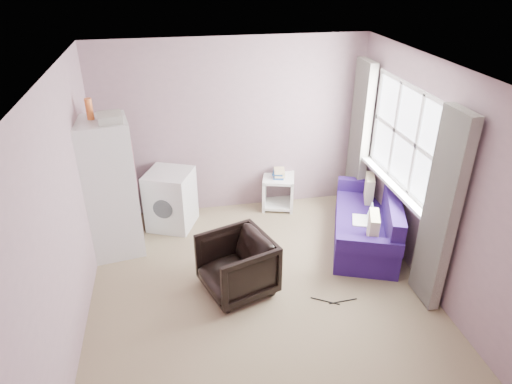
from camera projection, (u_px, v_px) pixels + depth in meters
room at (264, 197)px, 4.62m from camera, size 3.84×4.24×2.54m
armchair at (237, 263)px, 5.09m from camera, size 0.88×0.91×0.75m
fridge at (110, 188)px, 5.58m from camera, size 0.70×0.69×2.01m
washing_machine at (171, 198)px, 6.31m from camera, size 0.76×0.76×0.82m
side_table at (278, 189)px, 6.84m from camera, size 0.56×0.56×0.62m
sofa at (369, 224)px, 6.01m from camera, size 1.31×1.85×0.76m
window_dressing at (394, 168)px, 5.58m from camera, size 0.17×2.62×2.18m
floor_cables at (334, 301)px, 5.08m from camera, size 0.51×0.18×0.01m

